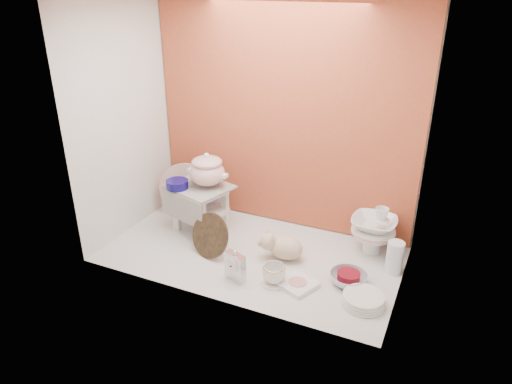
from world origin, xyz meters
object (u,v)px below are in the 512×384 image
at_px(gold_rim_teacup, 274,274).
at_px(plush_pig, 285,247).
at_px(blue_white_vase, 210,202).
at_px(soup_tureen, 207,170).
at_px(mantel_clock, 235,265).
at_px(step_stool, 201,208).
at_px(porcelain_tower, 373,229).
at_px(floral_platter, 186,189).
at_px(crystal_bowl, 348,279).
at_px(dinner_plate_stack, 363,300).

bearing_deg(gold_rim_teacup, plush_pig, 97.17).
bearing_deg(blue_white_vase, soup_tureen, -62.25).
distance_m(soup_tureen, mantel_clock, 0.71).
bearing_deg(step_stool, mantel_clock, -25.91).
height_order(soup_tureen, porcelain_tower, soup_tureen).
relative_size(blue_white_vase, mantel_clock, 1.46).
distance_m(floral_platter, crystal_bowl, 1.35).
bearing_deg(blue_white_vase, mantel_clock, -49.57).
bearing_deg(gold_rim_teacup, floral_platter, 149.44).
relative_size(floral_platter, mantel_clock, 2.03).
bearing_deg(mantel_clock, soup_tureen, 151.93).
distance_m(mantel_clock, plush_pig, 0.37).
height_order(step_stool, blue_white_vase, step_stool).
bearing_deg(plush_pig, floral_platter, 162.36).
bearing_deg(step_stool, crystal_bowl, 5.52).
bearing_deg(mantel_clock, floral_platter, 158.14).
bearing_deg(porcelain_tower, soup_tureen, -170.65).
xyz_separation_m(dinner_plate_stack, porcelain_tower, (-0.07, 0.55, 0.13)).
xyz_separation_m(floral_platter, plush_pig, (0.88, -0.27, -0.11)).
bearing_deg(plush_pig, porcelain_tower, 33.10).
distance_m(floral_platter, gold_rim_teacup, 1.06).
bearing_deg(crystal_bowl, gold_rim_teacup, -156.18).
bearing_deg(dinner_plate_stack, crystal_bowl, 128.45).
bearing_deg(porcelain_tower, plush_pig, -146.52).
distance_m(floral_platter, dinner_plate_stack, 1.51).
distance_m(dinner_plate_stack, porcelain_tower, 0.57).
bearing_deg(floral_platter, plush_pig, -17.26).
bearing_deg(gold_rim_teacup, step_stool, 151.78).
distance_m(soup_tureen, plush_pig, 0.72).
relative_size(soup_tureen, gold_rim_teacup, 2.09).
bearing_deg(gold_rim_teacup, porcelain_tower, 53.03).
relative_size(soup_tureen, porcelain_tower, 0.86).
height_order(soup_tureen, dinner_plate_stack, soup_tureen).
bearing_deg(plush_pig, crystal_bowl, -13.09).
xyz_separation_m(step_stool, soup_tureen, (0.05, 0.02, 0.28)).
height_order(floral_platter, dinner_plate_stack, floral_platter).
height_order(mantel_clock, gold_rim_teacup, mantel_clock).
height_order(plush_pig, crystal_bowl, plush_pig).
bearing_deg(dinner_plate_stack, plush_pig, 155.55).
bearing_deg(crystal_bowl, plush_pig, 167.29).
bearing_deg(mantel_clock, porcelain_tower, 63.15).
height_order(step_stool, floral_platter, floral_platter).
bearing_deg(dinner_plate_stack, blue_white_vase, 157.64).
height_order(soup_tureen, floral_platter, soup_tureen).
bearing_deg(crystal_bowl, floral_platter, 164.19).
bearing_deg(mantel_clock, step_stool, 156.73).
height_order(blue_white_vase, crystal_bowl, blue_white_vase).
xyz_separation_m(step_stool, gold_rim_teacup, (0.69, -0.37, -0.10)).
height_order(plush_pig, porcelain_tower, porcelain_tower).
xyz_separation_m(blue_white_vase, crystal_bowl, (1.09, -0.35, -0.11)).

